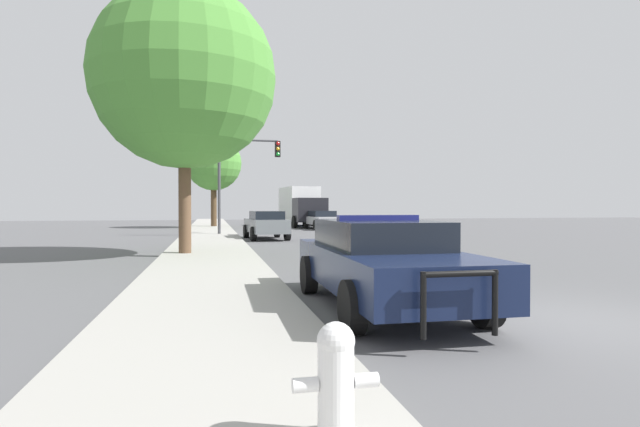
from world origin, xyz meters
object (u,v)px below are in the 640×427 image
traffic_light (243,166)px  box_truck (301,205)px  fire_hydrant (336,376)px  car_background_midblock (266,224)px  tree_sidewalk_far (214,163)px  car_background_oncoming (322,219)px  police_car (382,260)px  car_background_distant (300,216)px  tree_sidewalk_near (184,78)px

traffic_light → box_truck: size_ratio=0.73×
traffic_light → fire_hydrant: bearing=-92.3°
car_background_midblock → box_truck: bearing=69.4°
car_background_midblock → tree_sidewalk_far: bearing=96.2°
car_background_midblock → car_background_oncoming: size_ratio=0.90×
police_car → box_truck: bearing=-97.1°
box_truck → tree_sidewalk_far: tree_sidewalk_far is taller
police_car → car_background_oncoming: size_ratio=1.12×
car_background_oncoming → tree_sidewalk_far: tree_sidewalk_far is taller
police_car → tree_sidewalk_far: 31.53m
fire_hydrant → car_background_midblock: car_background_midblock is taller
car_background_distant → car_background_midblock: bearing=-108.3°
car_background_midblock → box_truck: box_truck is taller
police_car → car_background_oncoming: 27.60m
fire_hydrant → car_background_midblock: (1.90, 21.80, 0.22)m
traffic_light → tree_sidewalk_near: tree_sidewalk_near is taller
police_car → tree_sidewalk_near: 11.04m
car_background_oncoming → tree_sidewalk_far: 9.57m
fire_hydrant → traffic_light: traffic_light is taller
traffic_light → tree_sidewalk_far: bearing=98.2°
fire_hydrant → car_background_midblock: bearing=85.0°
car_background_midblock → tree_sidewalk_near: bearing=-117.6°
fire_hydrant → tree_sidewalk_near: size_ratio=0.09×
traffic_light → car_background_midblock: bearing=-73.7°
car_background_midblock → tree_sidewalk_near: (-3.54, -8.07, 5.11)m
box_truck → tree_sidewalk_far: 7.68m
tree_sidewalk_far → tree_sidewalk_near: bearing=-92.7°
police_car → car_background_distant: bearing=-97.0°
box_truck → traffic_light: bearing=61.6°
fire_hydrant → tree_sidewalk_near: tree_sidewalk_near is taller
car_background_distant → tree_sidewalk_far: tree_sidewalk_far is taller
car_background_midblock → car_background_oncoming: 11.19m
tree_sidewalk_near → fire_hydrant: bearing=-83.2°
police_car → tree_sidewalk_far: tree_sidewalk_far is taller
car_background_distant → car_background_oncoming: size_ratio=0.86×
traffic_light → car_background_oncoming: traffic_light is taller
traffic_light → car_background_distant: size_ratio=1.35×
car_background_midblock → tree_sidewalk_far: tree_sidewalk_far is taller
car_background_midblock → car_background_oncoming: (5.11, 9.95, -0.04)m
traffic_light → car_background_distant: (5.61, 13.61, -3.12)m
police_car → car_background_distant: size_ratio=1.31×
traffic_light → tree_sidewalk_far: (-1.57, 10.81, 1.04)m
car_background_distant → fire_hydrant: bearing=-102.4°
fire_hydrant → box_truck: box_truck is taller
tree_sidewalk_far → car_background_distant: bearing=21.3°
car_background_oncoming → tree_sidewalk_far: (-7.60, 4.01, 4.21)m
fire_hydrant → box_truck: bearing=80.2°
fire_hydrant → car_background_oncoming: bearing=77.5°
fire_hydrant → box_truck: 37.15m
police_car → car_background_distant: (4.64, 33.95, 0.00)m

